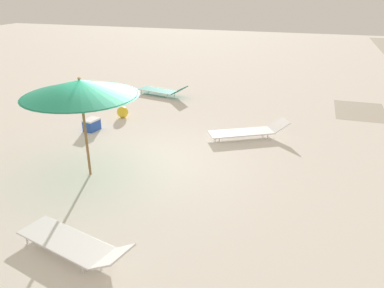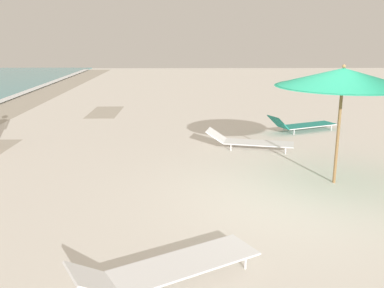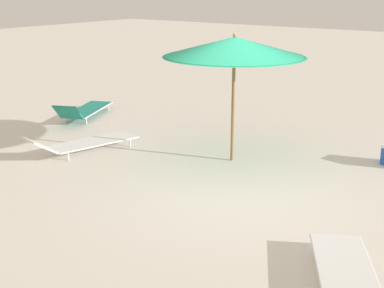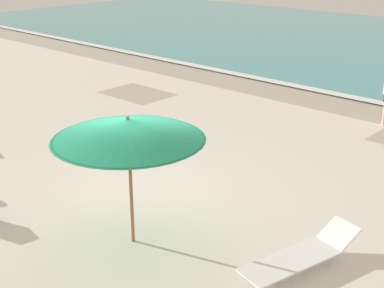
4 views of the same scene
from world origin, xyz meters
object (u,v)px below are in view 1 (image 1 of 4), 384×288
beach_umbrella (80,88)px  beach_ball (123,112)px  sun_lounger_near_water_right (249,131)px  sun_lounger_near_water_left (74,244)px  sun_lounger_beside_umbrella (162,90)px  cooler_box (92,125)px

beach_umbrella → beach_ball: size_ratio=6.64×
sun_lounger_near_water_right → beach_ball: sun_lounger_near_water_right is taller
sun_lounger_near_water_left → sun_lounger_near_water_right: bearing=176.8°
sun_lounger_near_water_left → beach_ball: bearing=-145.1°
beach_umbrella → sun_lounger_beside_umbrella: bearing=-172.3°
sun_lounger_beside_umbrella → beach_ball: bearing=7.5°
beach_ball → cooler_box: 1.43m
sun_lounger_near_water_left → sun_lounger_beside_umbrella: bearing=-152.8°
sun_lounger_near_water_right → beach_ball: 4.43m
beach_umbrella → sun_lounger_near_water_right: size_ratio=1.09×
beach_ball → cooler_box: (1.39, -0.35, -0.01)m
beach_umbrella → sun_lounger_near_water_left: bearing=27.0°
sun_lounger_near_water_left → sun_lounger_near_water_right: 6.38m
beach_umbrella → sun_lounger_beside_umbrella: size_ratio=1.16×
sun_lounger_beside_umbrella → cooler_box: sun_lounger_beside_umbrella is taller
sun_lounger_near_water_left → sun_lounger_near_water_right: (-6.10, 1.88, -0.00)m
cooler_box → beach_umbrella: bearing=39.3°
sun_lounger_near_water_right → beach_ball: size_ratio=6.07×
sun_lounger_beside_umbrella → cooler_box: size_ratio=4.04×
sun_lounger_beside_umbrella → beach_ball: size_ratio=5.70×
beach_umbrella → sun_lounger_near_water_left: (2.61, 1.33, -1.91)m
sun_lounger_near_water_left → beach_ball: 7.05m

